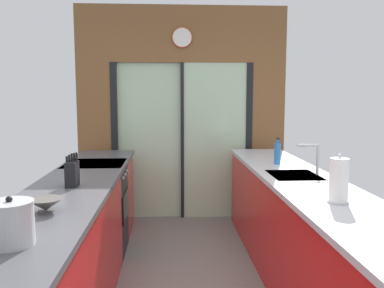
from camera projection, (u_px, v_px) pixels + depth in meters
The scene contains 11 objects.
ground_plane at pixel (189, 279), 3.55m from camera, with size 5.04×7.60×0.02m, color slate.
back_wall_unit at pixel (182, 101), 5.15m from camera, with size 2.64×0.12×2.70m.
left_counter_run at pixel (69, 250), 2.97m from camera, with size 0.62×3.80×0.92m.
right_counter_run at pixel (304, 237), 3.25m from camera, with size 0.62×3.80×0.92m.
sink_faucet at pixel (314, 154), 3.42m from camera, with size 0.19×0.02×0.26m.
oven_range at pixel (96, 208), 4.08m from camera, with size 0.60×0.60×0.92m.
mixing_bowl at pixel (46, 205), 2.35m from camera, with size 0.21×0.21×0.08m.
knife_block at pixel (72, 174), 2.99m from camera, with size 0.09×0.14×0.26m.
stock_pot at pixel (10, 223), 1.82m from camera, with size 0.21×0.21×0.23m.
soap_bottle at pixel (277, 153), 3.96m from camera, with size 0.06×0.06×0.26m.
paper_towel_roll at pixel (339, 181), 2.53m from camera, with size 0.13×0.13×0.31m.
Camera 1 is at (-0.17, -2.77, 1.60)m, focal length 37.83 mm.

